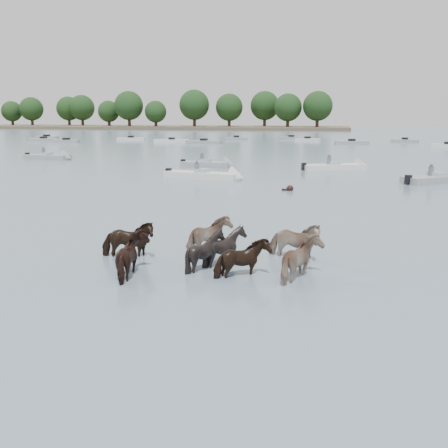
# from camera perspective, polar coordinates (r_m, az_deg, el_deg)

# --- Properties ---
(ground) EXTENTS (400.00, 400.00, 0.00)m
(ground) POSITION_cam_1_polar(r_m,az_deg,el_deg) (16.57, -8.13, -3.87)
(ground) COLOR slate
(ground) RESTS_ON ground
(shoreline) EXTENTS (160.00, 30.00, 1.00)m
(shoreline) POSITION_cam_1_polar(r_m,az_deg,el_deg) (181.47, -12.63, 10.60)
(shoreline) COLOR #4C4233
(shoreline) RESTS_ON ground
(pony_herd) EXTENTS (7.37, 4.85, 1.52)m
(pony_herd) POSITION_cam_1_polar(r_m,az_deg,el_deg) (15.53, -0.94, -3.11)
(pony_herd) COLOR black
(pony_herd) RESTS_ON ground
(swimming_pony) EXTENTS (0.72, 0.44, 0.44)m
(swimming_pony) POSITION_cam_1_polar(r_m,az_deg,el_deg) (31.43, 7.35, 3.94)
(swimming_pony) COLOR black
(swimming_pony) RESTS_ON ground
(motorboat_a) EXTENTS (5.08, 1.91, 1.92)m
(motorboat_a) POSITION_cam_1_polar(r_m,az_deg,el_deg) (45.29, -1.12, 6.70)
(motorboat_a) COLOR gray
(motorboat_a) RESTS_ON ground
(motorboat_b) EXTENTS (6.29, 2.74, 1.92)m
(motorboat_b) POSITION_cam_1_polar(r_m,az_deg,el_deg) (36.80, -1.35, 5.42)
(motorboat_b) COLOR silver
(motorboat_b) RESTS_ON ground
(motorboat_c) EXTENTS (5.93, 3.81, 1.92)m
(motorboat_c) POSITION_cam_1_polar(r_m,az_deg,el_deg) (44.38, 13.18, 6.26)
(motorboat_c) COLOR silver
(motorboat_c) RESTS_ON ground
(motorboat_d) EXTENTS (5.43, 4.63, 1.92)m
(motorboat_d) POSITION_cam_1_polar(r_m,az_deg,el_deg) (38.38, 23.61, 4.69)
(motorboat_d) COLOR gray
(motorboat_d) RESTS_ON ground
(motorboat_f) EXTENTS (5.60, 2.03, 1.92)m
(motorboat_f) POSITION_cam_1_polar(r_m,az_deg,el_deg) (56.28, -18.66, 7.13)
(motorboat_f) COLOR gray
(motorboat_f) RESTS_ON ground
(distant_flotilla) EXTENTS (103.83, 28.45, 0.93)m
(distant_flotilla) POSITION_cam_1_polar(r_m,az_deg,el_deg) (88.43, 8.96, 9.24)
(distant_flotilla) COLOR gray
(distant_flotilla) RESTS_ON ground
(treeline) EXTENTS (147.37, 22.58, 12.54)m
(treeline) POSITION_cam_1_polar(r_m,az_deg,el_deg) (178.54, -11.05, 12.71)
(treeline) COLOR #382619
(treeline) RESTS_ON ground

